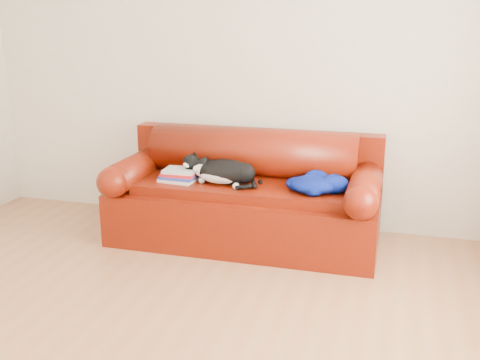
# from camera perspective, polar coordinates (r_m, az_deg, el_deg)

# --- Properties ---
(ground) EXTENTS (4.50, 4.50, 0.00)m
(ground) POSITION_cam_1_polar(r_m,az_deg,el_deg) (3.43, -10.72, -14.67)
(ground) COLOR #9A623D
(ground) RESTS_ON ground
(room_shell) EXTENTS (4.52, 4.02, 2.61)m
(room_shell) POSITION_cam_1_polar(r_m,az_deg,el_deg) (2.92, -10.06, 14.49)
(room_shell) COLOR beige
(room_shell) RESTS_ON ground
(sofa_base) EXTENTS (2.10, 0.90, 0.50)m
(sofa_base) POSITION_cam_1_polar(r_m,az_deg,el_deg) (4.51, 0.50, -3.34)
(sofa_base) COLOR #400B02
(sofa_base) RESTS_ON ground
(sofa_back) EXTENTS (2.10, 1.01, 0.88)m
(sofa_back) POSITION_cam_1_polar(r_m,az_deg,el_deg) (4.65, 1.30, 1.15)
(sofa_back) COLOR #400B02
(sofa_back) RESTS_ON ground
(book_stack) EXTENTS (0.30, 0.24, 0.10)m
(book_stack) POSITION_cam_1_polar(r_m,az_deg,el_deg) (4.46, -6.16, 0.50)
(book_stack) COLOR beige
(book_stack) RESTS_ON sofa_base
(cat) EXTENTS (0.66, 0.30, 0.24)m
(cat) POSITION_cam_1_polar(r_m,az_deg,el_deg) (4.35, -1.61, 0.80)
(cat) COLOR black
(cat) RESTS_ON sofa_base
(blanket) EXTENTS (0.54, 0.45, 0.14)m
(blanket) POSITION_cam_1_polar(r_m,az_deg,el_deg) (4.21, 7.75, -0.32)
(blanket) COLOR #02154F
(blanket) RESTS_ON sofa_base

